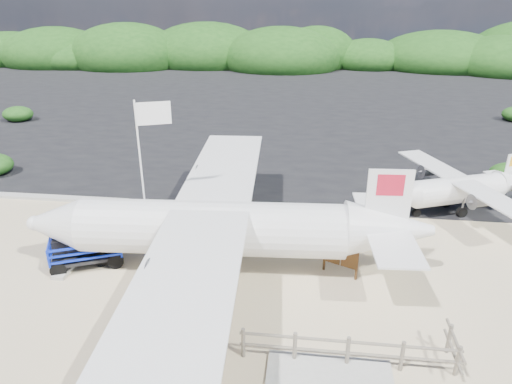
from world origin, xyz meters
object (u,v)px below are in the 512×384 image
crew_b (227,199)px  flagpole (150,254)px  signboard (339,274)px  crew_a (221,200)px  aircraft_small (181,92)px  aircraft_large (372,137)px  baggage_cart (89,264)px  crew_c (228,215)px

crew_b → flagpole: bearing=40.6°
signboard → flagpole: bearing=-159.6°
crew_a → aircraft_small: (-10.42, 30.43, -0.98)m
aircraft_small → aircraft_large: bearing=119.5°
flagpole → signboard: 7.69m
baggage_cart → flagpole: flagpole is taller
flagpole → aircraft_large: bearing=59.3°
flagpole → aircraft_large: flagpole is taller
flagpole → signboard: (7.67, -0.56, 0.00)m
crew_a → crew_b: bearing=-130.7°
flagpole → crew_b: flagpole is taller
crew_c → aircraft_large: (8.07, 16.42, -0.95)m
crew_a → crew_c: (0.61, -1.54, -0.03)m
signboard → aircraft_small: size_ratio=0.20×
baggage_cart → crew_a: (4.45, 4.63, 0.98)m
flagpole → crew_b: 4.86m
crew_b → crew_c: crew_c is taller
flagpole → aircraft_large: size_ratio=0.35×
flagpole → crew_a: flagpole is taller
crew_b → crew_c: bearing=83.4°
crew_b → aircraft_large: size_ratio=0.09×
crew_b → crew_c: (0.42, -2.06, 0.15)m
aircraft_large → crew_a: bearing=56.2°
flagpole → crew_c: 3.68m
signboard → aircraft_large: size_ratio=0.08×
baggage_cart → crew_a: crew_a is taller
crew_c → aircraft_large: 18.32m
baggage_cart → aircraft_large: 23.51m
signboard → baggage_cart: bearing=-152.5°
flagpole → signboard: bearing=-4.2°
signboard → crew_b: 7.02m
aircraft_large → flagpole: bearing=55.7°
baggage_cart → flagpole: bearing=2.2°
crew_a → crew_b: size_ratio=1.22×
baggage_cart → crew_c: (5.06, 3.09, 0.95)m
baggage_cart → crew_c: bearing=7.6°
baggage_cart → crew_a: size_ratio=1.48×
signboard → crew_a: 6.86m
baggage_cart → crew_b: (4.64, 5.15, 0.80)m
crew_a → aircraft_large: (8.68, 14.88, -0.98)m
signboard → crew_c: size_ratio=0.77×
crew_c → aircraft_small: 33.83m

